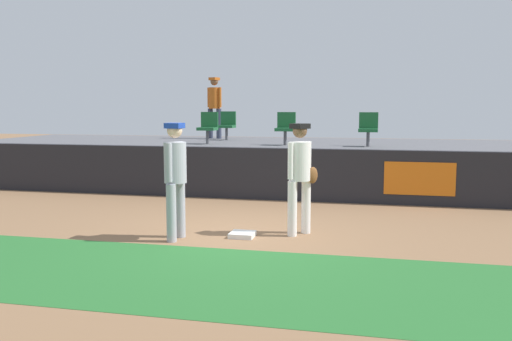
{
  "coord_description": "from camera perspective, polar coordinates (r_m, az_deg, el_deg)",
  "views": [
    {
      "loc": [
        2.43,
        -8.8,
        2.15
      ],
      "look_at": [
        0.19,
        0.89,
        1.0
      ],
      "focal_mm": 38.72,
      "sensor_mm": 36.0,
      "label": 1
    }
  ],
  "objects": [
    {
      "name": "bleacher_platform",
      "position": [
        15.32,
        3.81,
        0.73
      ],
      "size": [
        18.0,
        4.8,
        1.18
      ],
      "primitive_type": "cube",
      "color": "#59595E",
      "rests_on": "ground_plane"
    },
    {
      "name": "seat_front_left",
      "position": [
        14.63,
        -4.96,
        4.61
      ],
      "size": [
        0.46,
        0.44,
        0.84
      ],
      "color": "#4C4C51",
      "rests_on": "bleacher_platform"
    },
    {
      "name": "grass_foreground_strip",
      "position": [
        7.25,
        -7.35,
        -10.69
      ],
      "size": [
        18.0,
        2.8,
        0.01
      ],
      "primitive_type": "cube",
      "color": "#26662B",
      "rests_on": "ground_plane"
    },
    {
      "name": "seat_front_right",
      "position": [
        13.93,
        11.53,
        4.4
      ],
      "size": [
        0.47,
        0.44,
        0.84
      ],
      "color": "#4C4C51",
      "rests_on": "bleacher_platform"
    },
    {
      "name": "player_runner_visitor",
      "position": [
        8.97,
        -8.33,
        -0.21
      ],
      "size": [
        0.39,
        0.53,
        1.9
      ],
      "rotation": [
        0.0,
        0.0,
        -1.65
      ],
      "color": "#9EA3AD",
      "rests_on": "ground_plane"
    },
    {
      "name": "ground_plane",
      "position": [
        9.38,
        -2.38,
        -6.66
      ],
      "size": [
        60.0,
        60.0,
        0.0
      ],
      "primitive_type": "plane",
      "color": "#846042"
    },
    {
      "name": "player_fielder_home",
      "position": [
        9.25,
        4.58,
        -0.05
      ],
      "size": [
        0.56,
        0.5,
        1.88
      ],
      "rotation": [
        0.0,
        0.0,
        -2.18
      ],
      "color": "white",
      "rests_on": "ground_plane"
    },
    {
      "name": "seat_front_center",
      "position": [
        14.13,
        3.09,
        4.56
      ],
      "size": [
        0.47,
        0.44,
        0.84
      ],
      "color": "#4C4C51",
      "rests_on": "bleacher_platform"
    },
    {
      "name": "first_base",
      "position": [
        9.22,
        -1.41,
        -6.63
      ],
      "size": [
        0.4,
        0.4,
        0.08
      ],
      "primitive_type": "cube",
      "color": "white",
      "rests_on": "ground_plane"
    },
    {
      "name": "field_wall",
      "position": [
        12.8,
        2.04,
        -0.36
      ],
      "size": [
        18.0,
        0.26,
        1.2
      ],
      "color": "black",
      "rests_on": "ground_plane"
    },
    {
      "name": "seat_back_left",
      "position": [
        16.35,
        -3.0,
        4.83
      ],
      "size": [
        0.46,
        0.44,
        0.84
      ],
      "color": "#4C4C51",
      "rests_on": "bleacher_platform"
    },
    {
      "name": "spectator_hooded",
      "position": [
        17.15,
        -4.31,
        6.94
      ],
      "size": [
        0.49,
        0.46,
        1.87
      ],
      "rotation": [
        0.0,
        0.0,
        2.77
      ],
      "color": "#33384C",
      "rests_on": "bleacher_platform"
    }
  ]
}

